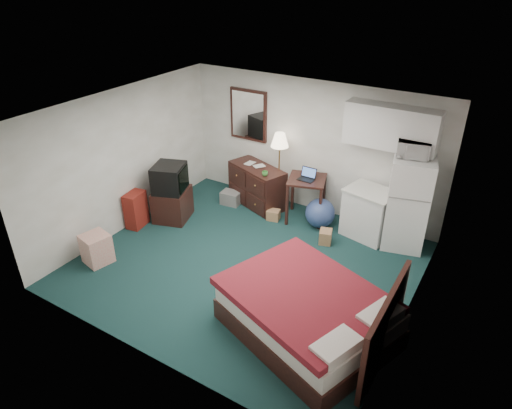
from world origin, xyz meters
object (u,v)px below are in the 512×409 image
Objects in this scene: floor_lamp at (279,171)px; kitchen_counter at (369,214)px; fridge at (408,203)px; tv_stand at (172,204)px; suitcase at (136,210)px; bed at (308,313)px; dresser at (257,186)px; desk at (306,199)px.

floor_lamp is 1.79× the size of kitchen_counter.
fridge is 2.46× the size of tv_stand.
suitcase reaches higher than tv_stand.
floor_lamp is 0.75× the size of bed.
dresser is 1.07m from desk.
bed is at bearing -28.30° from dresser.
suitcase is at bearing -140.95° from kitchen_counter.
dresser is at bearing 32.65° from tv_stand.
tv_stand is at bearing 46.54° from suitcase.
dresser is 2.89m from fridge.
tv_stand is 0.67m from suitcase.
fridge reaches higher than bed.
desk reaches higher than bed.
floor_lamp is 1.83× the size of desk.
suitcase is (-1.44, -1.85, -0.07)m from dresser.
floor_lamp is 0.76m from desk.
kitchen_counter is at bearing 112.67° from bed.
kitchen_counter is 3.57m from tv_stand.
dresser is at bearing -163.69° from floor_lamp.
tv_stand is at bearing -136.01° from floor_lamp.
dresser is 0.58× the size of bed.
dresser is 0.56m from floor_lamp.
floor_lamp reaches higher than desk.
dresser reaches higher than bed.
floor_lamp is at bearing 144.97° from bed.
floor_lamp is 3.46m from bed.
kitchen_counter is 4.14m from suitcase.
fridge is at bearing 21.07° from dresser.
fridge is (2.86, 0.05, 0.39)m from dresser.
bed is 3.12× the size of tv_stand.
fridge is (1.79, 0.08, 0.38)m from desk.
desk is 3.11m from suitcase.
fridge reaches higher than tv_stand.
floor_lamp reaches higher than tv_stand.
suitcase is (-4.30, -1.91, -0.47)m from fridge.
tv_stand is (-2.13, -1.27, -0.12)m from desk.
floor_lamp is 1.88m from kitchen_counter.
desk is 0.41× the size of bed.
dresser is at bearing 43.20° from suitcase.
kitchen_counter is (1.18, 0.04, 0.01)m from desk.
tv_stand is at bearing -109.18° from dresser.
floor_lamp is at bearing 164.48° from fridge.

